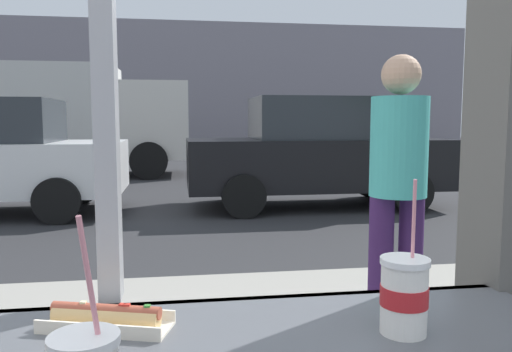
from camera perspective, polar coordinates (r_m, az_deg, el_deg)
name	(u,v)px	position (r m, az deg, el deg)	size (l,w,h in m)	color
ground_plane	(170,200)	(9.25, -9.54, -2.64)	(60.00, 60.00, 0.00)	#2D2D30
building_facade_far	(174,87)	(24.33, -9.13, 9.69)	(28.00, 1.20, 5.84)	gray
soda_cup_left	(404,294)	(1.08, 16.10, -12.49)	(0.10, 0.10, 0.31)	white
hotdog_tray_far	(106,318)	(1.12, -16.27, -14.83)	(0.28, 0.17, 0.05)	beige
parked_car_black	(316,152)	(8.42, 6.72, 2.66)	(4.14, 1.88, 1.77)	black
box_truck	(47,116)	(13.84, -22.15, 6.23)	(6.72, 2.44, 2.74)	beige
pedestrian	(398,180)	(3.01, 15.46, -0.40)	(0.32, 0.32, 1.63)	#361C4C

